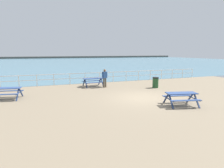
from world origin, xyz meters
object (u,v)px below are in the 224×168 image
at_px(picnic_table_mid_centre, 7,91).
at_px(visitor, 105,77).
at_px(litter_bin, 155,82).
at_px(picnic_table_near_left, 181,96).
at_px(picnic_table_near_right, 93,80).

height_order(picnic_table_mid_centre, visitor, visitor).
relative_size(visitor, litter_bin, 1.75).
relative_size(picnic_table_near_left, litter_bin, 2.23).
distance_m(picnic_table_near_left, litter_bin, 5.91).
bearing_deg(litter_bin, picnic_table_near_left, -108.41).
height_order(picnic_table_near_left, visitor, visitor).
relative_size(picnic_table_near_left, picnic_table_mid_centre, 1.03).
bearing_deg(picnic_table_near_right, litter_bin, -28.67).
height_order(picnic_table_near_right, picnic_table_mid_centre, same).
xyz_separation_m(picnic_table_near_right, litter_bin, (5.07, -2.59, -0.10)).
xyz_separation_m(picnic_table_mid_centre, visitor, (7.64, 1.85, 0.36)).
height_order(picnic_table_near_right, litter_bin, litter_bin).
height_order(picnic_table_near_left, litter_bin, litter_bin).
bearing_deg(litter_bin, visitor, 157.46).
relative_size(picnic_table_mid_centre, visitor, 1.24).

